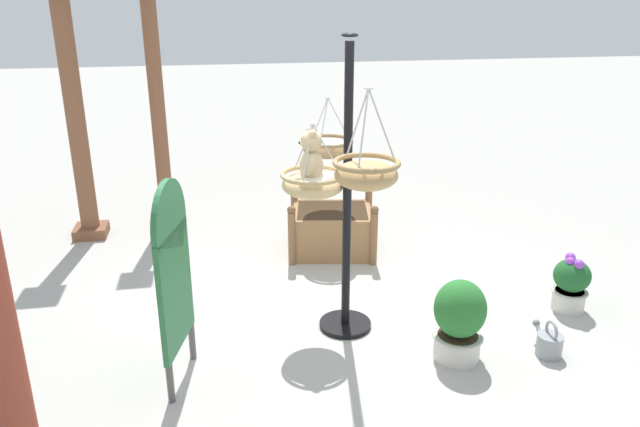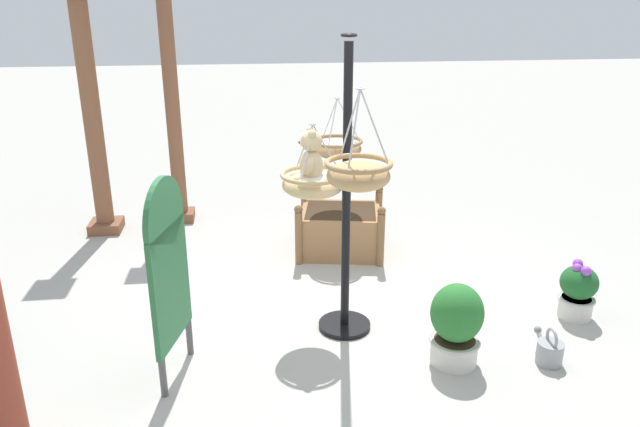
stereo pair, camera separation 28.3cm
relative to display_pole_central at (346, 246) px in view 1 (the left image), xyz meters
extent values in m
plane|color=#ADAAA3|center=(0.13, 0.15, -0.75)|extent=(40.00, 40.00, 0.00)
cylinder|color=black|center=(0.00, 0.00, 0.43)|extent=(0.07, 0.07, 2.36)
cylinder|color=black|center=(0.00, 0.00, -0.73)|extent=(0.44, 0.44, 0.04)
torus|color=black|center=(0.00, 0.00, 1.65)|extent=(0.12, 0.12, 0.02)
ellipsoid|color=tan|center=(0.15, 0.25, 0.49)|extent=(0.50, 0.50, 0.19)
torus|color=tan|center=(0.15, 0.25, 0.57)|extent=(0.52, 0.52, 0.04)
ellipsoid|color=silver|center=(0.15, 0.25, 0.51)|extent=(0.44, 0.44, 0.16)
cylinder|color=#B7B7BC|center=(0.25, 0.31, 0.78)|extent=(0.21, 0.13, 0.41)
cylinder|color=#B7B7BC|center=(0.05, 0.31, 0.78)|extent=(0.21, 0.13, 0.41)
cylinder|color=#B7B7BC|center=(0.15, 0.14, 0.78)|extent=(0.01, 0.24, 0.41)
torus|color=#B7B7BC|center=(0.15, 0.25, 0.98)|extent=(0.06, 0.06, 0.01)
ellipsoid|color=#D1B789|center=(0.15, 0.26, 0.65)|extent=(0.22, 0.19, 0.26)
sphere|color=#D1B789|center=(0.15, 0.26, 0.85)|extent=(0.17, 0.17, 0.17)
ellipsoid|color=beige|center=(0.15, 0.32, 0.84)|extent=(0.08, 0.06, 0.05)
sphere|color=black|center=(0.15, 0.35, 0.84)|extent=(0.02, 0.02, 0.02)
sphere|color=#D1B789|center=(0.09, 0.26, 0.92)|extent=(0.06, 0.06, 0.06)
sphere|color=#D1B789|center=(0.21, 0.26, 0.92)|extent=(0.06, 0.06, 0.06)
ellipsoid|color=#D1B789|center=(0.03, 0.29, 0.68)|extent=(0.07, 0.13, 0.17)
ellipsoid|color=#D1B789|center=(0.27, 0.29, 0.68)|extent=(0.07, 0.13, 0.17)
ellipsoid|color=#D1B789|center=(0.09, 0.35, 0.55)|extent=(0.08, 0.15, 0.08)
ellipsoid|color=#D1B789|center=(0.21, 0.35, 0.55)|extent=(0.08, 0.15, 0.08)
ellipsoid|color=tan|center=(-0.75, 0.05, 0.82)|extent=(0.42, 0.42, 0.18)
torus|color=#97794E|center=(-0.75, 0.05, 0.91)|extent=(0.45, 0.45, 0.04)
cylinder|color=#B7B7BC|center=(-0.67, 0.10, 1.15)|extent=(0.18, 0.11, 0.48)
cylinder|color=#B7B7BC|center=(-0.84, 0.10, 1.15)|extent=(0.18, 0.11, 0.48)
cylinder|color=#B7B7BC|center=(-0.75, -0.04, 1.15)|extent=(0.01, 0.20, 0.48)
torus|color=#B7B7BC|center=(-0.75, 0.05, 1.38)|extent=(0.06, 0.06, 0.01)
ellipsoid|color=#A37F51|center=(1.72, -0.18, 0.38)|extent=(0.52, 0.52, 0.18)
torus|color=olive|center=(1.72, -0.18, 0.46)|extent=(0.55, 0.55, 0.04)
ellipsoid|color=silver|center=(1.72, -0.18, 0.40)|extent=(0.46, 0.46, 0.15)
cylinder|color=#B7B7BC|center=(1.82, -0.12, 0.69)|extent=(0.22, 0.14, 0.45)
cylinder|color=#B7B7BC|center=(1.62, -0.12, 0.69)|extent=(0.22, 0.14, 0.45)
cylinder|color=#B7B7BC|center=(1.72, -0.30, 0.69)|extent=(0.01, 0.25, 0.45)
torus|color=#B7B7BC|center=(1.72, -0.18, 0.91)|extent=(0.06, 0.06, 0.01)
cylinder|color=brown|center=(2.80, 1.61, 0.65)|extent=(0.17, 0.17, 2.78)
cube|color=brown|center=(2.80, 1.61, -0.69)|extent=(0.31, 0.31, 0.12)
cylinder|color=brown|center=(2.54, 2.47, 0.59)|extent=(0.20, 0.20, 2.68)
cube|color=brown|center=(2.54, 2.47, -0.69)|extent=(0.37, 0.37, 0.12)
cube|color=#9E7047|center=(1.61, -0.21, -0.51)|extent=(0.86, 0.96, 0.47)
cube|color=#382819|center=(1.61, -0.21, -0.30)|extent=(0.76, 0.85, 0.06)
cylinder|color=brown|center=(1.33, 0.27, -0.46)|extent=(0.08, 0.08, 0.57)
cylinder|color=brown|center=(2.04, 0.14, -0.46)|extent=(0.08, 0.08, 0.57)
cylinder|color=brown|center=(1.18, -0.56, -0.46)|extent=(0.08, 0.08, 0.57)
cylinder|color=brown|center=(1.89, -0.69, -0.46)|extent=(0.08, 0.08, 0.57)
sphere|color=brown|center=(1.33, 0.27, -0.14)|extent=(0.09, 0.09, 0.09)
sphere|color=brown|center=(2.04, 0.14, -0.14)|extent=(0.09, 0.09, 0.09)
sphere|color=brown|center=(1.18, -0.56, -0.14)|extent=(0.09, 0.09, 0.09)
sphere|color=brown|center=(1.89, -0.69, -0.14)|extent=(0.09, 0.09, 0.09)
cylinder|color=beige|center=(-0.07, -2.03, -0.65)|extent=(0.28, 0.28, 0.19)
torus|color=#BCB7AE|center=(-0.07, -2.03, -0.57)|extent=(0.32, 0.32, 0.03)
cylinder|color=#382819|center=(-0.07, -2.03, -0.57)|extent=(0.25, 0.25, 0.03)
ellipsoid|color=#1E5B28|center=(-0.07, -2.03, -0.41)|extent=(0.32, 0.32, 0.30)
sphere|color=purple|center=(-0.01, -2.03, -0.26)|extent=(0.09, 0.09, 0.09)
sphere|color=purple|center=(-0.08, -1.99, -0.27)|extent=(0.08, 0.08, 0.08)
sphere|color=purple|center=(-0.15, -2.03, -0.27)|extent=(0.09, 0.09, 0.09)
cylinder|color=beige|center=(-0.61, -0.75, -0.65)|extent=(0.36, 0.36, 0.20)
torus|color=#BCB7AE|center=(-0.61, -0.75, -0.55)|extent=(0.39, 0.39, 0.03)
cylinder|color=#382819|center=(-0.61, -0.75, -0.56)|extent=(0.31, 0.31, 0.03)
ellipsoid|color=#28702D|center=(-0.61, -0.75, -0.32)|extent=(0.40, 0.40, 0.46)
cube|color=#286B3D|center=(-0.51, 1.34, -0.01)|extent=(0.61, 0.20, 0.88)
cylinder|color=#286B3D|center=(-0.51, 1.34, 0.48)|extent=(0.61, 0.20, 0.62)
cylinder|color=#4C4C4C|center=(-0.77, 1.41, -0.60)|extent=(0.05, 0.05, 0.30)
cylinder|color=#4C4C4C|center=(-0.25, 1.27, -0.60)|extent=(0.05, 0.05, 0.30)
cylinder|color=gray|center=(-0.72, -1.48, -0.66)|extent=(0.20, 0.20, 0.18)
cylinder|color=gray|center=(-0.57, -1.48, -0.64)|extent=(0.17, 0.04, 0.14)
sphere|color=slate|center=(-0.50, -1.48, -0.58)|extent=(0.06, 0.06, 0.06)
torus|color=gray|center=(-0.72, -1.48, -0.53)|extent=(0.16, 0.02, 0.16)
camera|label=1|loc=(-4.43, 1.04, 1.95)|focal=34.12mm
camera|label=2|loc=(-4.47, 0.76, 1.95)|focal=34.12mm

